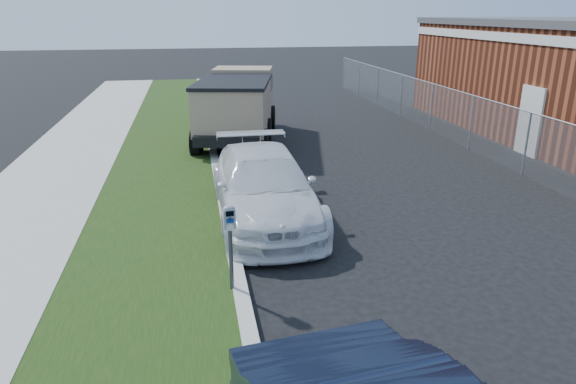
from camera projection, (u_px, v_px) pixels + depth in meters
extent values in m
plane|color=black|center=(368.00, 253.00, 9.96)|extent=(120.00, 120.00, 0.00)
cube|color=#999990|center=(226.00, 220.00, 11.33)|extent=(0.25, 50.00, 0.15)
cube|color=black|center=(152.00, 226.00, 11.06)|extent=(3.00, 50.00, 0.13)
cube|color=#999990|center=(7.00, 236.00, 10.55)|extent=(3.00, 50.00, 0.14)
plane|color=slate|center=(471.00, 123.00, 17.20)|extent=(0.00, 30.00, 30.00)
cylinder|color=#9498A1|center=(475.00, 96.00, 16.90)|extent=(0.04, 30.00, 0.04)
cylinder|color=#9498A1|center=(526.00, 144.00, 14.42)|extent=(0.06, 0.06, 1.80)
cylinder|color=#9498A1|center=(471.00, 123.00, 17.20)|extent=(0.06, 0.06, 1.80)
cylinder|color=#9498A1|center=(431.00, 107.00, 19.98)|extent=(0.06, 0.06, 1.80)
cylinder|color=#9498A1|center=(401.00, 96.00, 22.76)|extent=(0.06, 0.06, 1.80)
cylinder|color=#9498A1|center=(378.00, 86.00, 25.54)|extent=(0.06, 0.06, 1.80)
cylinder|color=#9498A1|center=(359.00, 79.00, 28.32)|extent=(0.06, 0.06, 1.80)
cylinder|color=#9498A1|center=(343.00, 73.00, 31.10)|extent=(0.06, 0.06, 1.80)
cube|color=silver|center=(505.00, 37.00, 17.48)|extent=(0.06, 14.00, 0.30)
cube|color=silver|center=(530.00, 121.00, 16.46)|extent=(0.08, 1.10, 2.20)
cylinder|color=#3F4247|center=(231.00, 259.00, 8.26)|extent=(0.07, 0.07, 1.05)
cube|color=gray|center=(229.00, 218.00, 8.02)|extent=(0.20, 0.14, 0.32)
ellipsoid|color=gray|center=(229.00, 209.00, 7.97)|extent=(0.21, 0.15, 0.12)
cube|color=black|center=(230.00, 214.00, 7.93)|extent=(0.13, 0.02, 0.08)
cube|color=navy|center=(230.00, 221.00, 7.97)|extent=(0.12, 0.02, 0.07)
cylinder|color=silver|center=(230.00, 228.00, 8.01)|extent=(0.12, 0.02, 0.12)
cube|color=#3F4247|center=(230.00, 219.00, 7.96)|extent=(0.04, 0.01, 0.05)
imported|color=silver|center=(264.00, 186.00, 11.40)|extent=(2.12, 5.21, 1.51)
cube|color=black|center=(238.00, 123.00, 18.30)|extent=(3.26, 6.26, 0.33)
cube|color=#8B7359|center=(244.00, 92.00, 20.06)|extent=(2.49, 2.10, 1.86)
cube|color=black|center=(243.00, 83.00, 19.94)|extent=(2.53, 2.13, 0.56)
cube|color=#8B7359|center=(234.00, 105.00, 17.34)|extent=(3.01, 4.30, 1.49)
cube|color=black|center=(233.00, 82.00, 17.08)|extent=(3.12, 4.41, 0.11)
cube|color=black|center=(246.00, 109.00, 21.18)|extent=(2.21, 0.61, 0.28)
cylinder|color=black|center=(217.00, 117.00, 20.33)|extent=(0.49, 0.97, 0.93)
cylinder|color=black|center=(271.00, 117.00, 20.28)|extent=(0.49, 0.97, 0.93)
cylinder|color=black|center=(206.00, 131.00, 17.96)|extent=(0.49, 0.97, 0.93)
cylinder|color=black|center=(267.00, 132.00, 17.90)|extent=(0.49, 0.97, 0.93)
cylinder|color=black|center=(197.00, 143.00, 16.38)|extent=(0.49, 0.97, 0.93)
cylinder|color=black|center=(263.00, 143.00, 16.32)|extent=(0.49, 0.97, 0.93)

